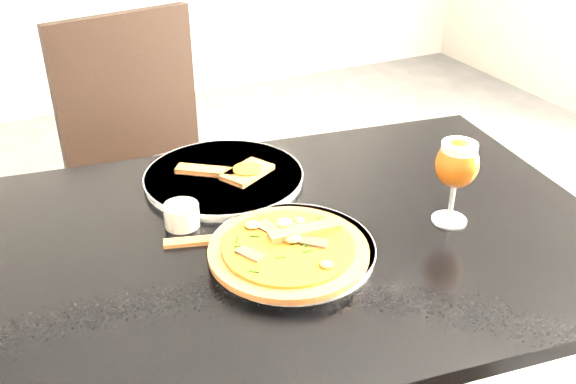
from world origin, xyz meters
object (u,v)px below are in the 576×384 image
dining_table (289,273)px  pizza (289,249)px  beer_glass (457,165)px  chair_far (154,171)px

dining_table → pizza: pizza is taller
dining_table → beer_glass: bearing=-9.6°
chair_far → beer_glass: 0.99m
beer_glass → dining_table: bearing=162.9°
chair_far → pizza: bearing=-98.1°
pizza → beer_glass: (0.33, -0.01, 0.10)m
dining_table → chair_far: bearing=102.9°
chair_far → beer_glass: size_ratio=5.73×
pizza → beer_glass: size_ratio=1.65×
dining_table → beer_glass: (0.30, -0.09, 0.21)m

